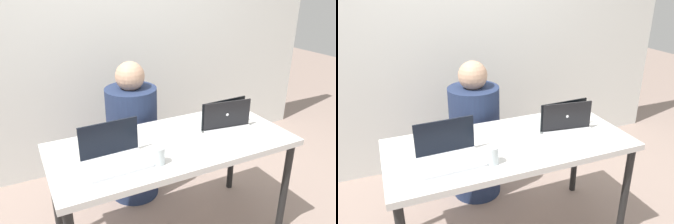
# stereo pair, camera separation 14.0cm
# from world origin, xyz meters

# --- Properties ---
(back_wall) EXTENTS (4.50, 0.10, 2.60)m
(back_wall) POSITION_xyz_m (0.00, 1.25, 1.30)
(back_wall) COLOR white
(back_wall) RESTS_ON ground
(desk) EXTENTS (1.55, 0.70, 0.76)m
(desk) POSITION_xyz_m (0.00, 0.00, 0.69)
(desk) COLOR silver
(desk) RESTS_ON ground
(person_at_center) EXTENTS (0.44, 0.44, 1.15)m
(person_at_center) POSITION_xyz_m (-0.05, 0.61, 0.51)
(person_at_center) COLOR navy
(person_at_center) RESTS_ON ground
(laptop_front_left) EXTENTS (0.36, 0.26, 0.22)m
(laptop_front_left) POSITION_xyz_m (-0.41, -0.07, 0.81)
(laptop_front_left) COLOR silver
(laptop_front_left) RESTS_ON desk
(laptop_back_right) EXTENTS (0.36, 0.25, 0.21)m
(laptop_back_right) POSITION_xyz_m (0.40, 0.10, 0.80)
(laptop_back_right) COLOR silver
(laptop_back_right) RESTS_ON desk
(laptop_front_right) EXTENTS (0.37, 0.26, 0.21)m
(laptop_front_right) POSITION_xyz_m (0.40, -0.07, 0.80)
(laptop_front_right) COLOR silver
(laptop_front_right) RESTS_ON desk
(water_glass_left) EXTENTS (0.07, 0.07, 0.10)m
(water_glass_left) POSITION_xyz_m (-0.19, -0.20, 0.80)
(water_glass_left) COLOR silver
(water_glass_left) RESTS_ON desk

